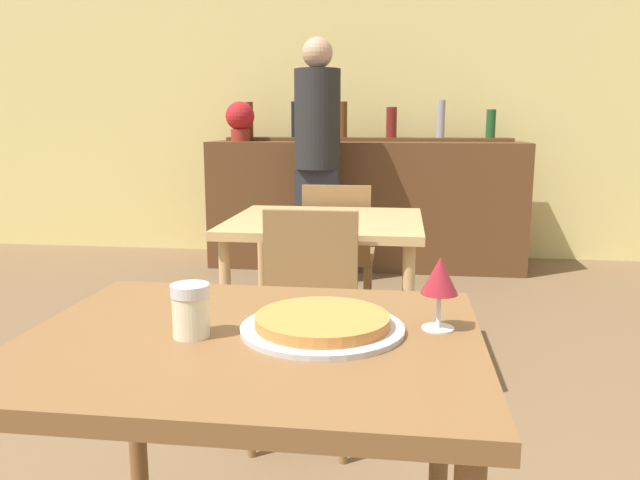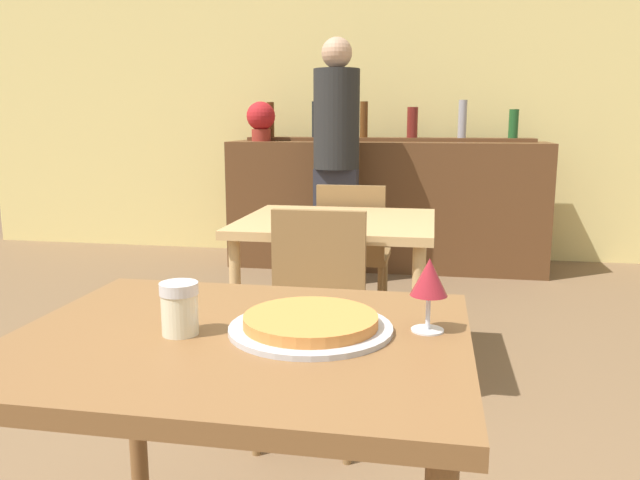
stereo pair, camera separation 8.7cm
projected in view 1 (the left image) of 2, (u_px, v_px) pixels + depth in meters
The scene contains 12 objects.
wall_back at pixel (370, 100), 5.57m from camera, with size 8.00×0.05×2.80m.
dining_table_near at pixel (252, 378), 1.33m from camera, with size 0.96×0.78×0.78m.
dining_table_far at pixel (326, 238), 2.98m from camera, with size 0.91×0.85×0.76m.
bar_counter at pixel (365, 205), 5.24m from camera, with size 2.60×0.56×1.05m.
bar_back_shelf at pixel (367, 133), 5.27m from camera, with size 2.39×0.24×0.34m.
chair_far_side_front at pixel (307, 307), 2.43m from camera, with size 0.40×0.40×0.87m.
chair_far_side_back at pixel (338, 247), 3.59m from camera, with size 0.40×0.40×0.87m.
pizza_tray at pixel (322, 324), 1.33m from camera, with size 0.35×0.35×0.04m.
cheese_shaker at pixel (191, 310), 1.29m from camera, with size 0.08×0.08×0.11m.
person_standing at pixel (317, 152), 4.63m from camera, with size 0.34×0.34×1.81m.
wine_glass at pixel (440, 278), 1.32m from camera, with size 0.08×0.08×0.16m.
potted_plant at pixel (240, 119), 5.20m from camera, with size 0.24×0.24×0.33m.
Camera 1 is at (0.31, -1.22, 1.22)m, focal length 35.00 mm.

